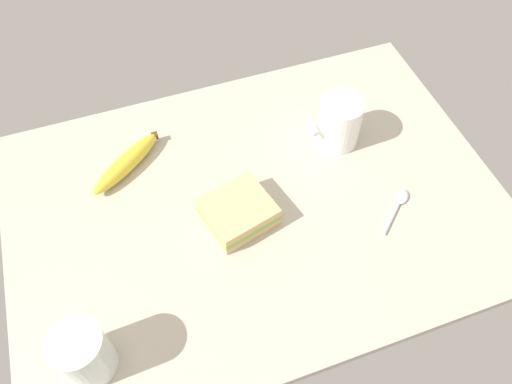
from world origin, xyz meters
TOP-DOWN VIEW (x-y plane):
  - tabletop at (0.00, 0.00)cm, footprint 90.00×64.00cm
  - coffee_mug_black at (-20.21, -8.81)cm, footprint 10.56×8.41cm
  - sandwich_main at (4.21, 2.53)cm, footprint 13.64×12.82cm
  - glass_of_milk at (33.17, 19.69)cm, footprint 7.92×7.92cm
  - banana at (20.71, -15.51)cm, footprint 15.99×13.05cm
  - spoon at (-24.29, 9.52)cm, footprint 9.19×8.37cm

SIDE VIEW (x-z plane):
  - tabletop at x=0.00cm, z-range 0.00..2.00cm
  - spoon at x=-24.29cm, z-range 1.98..2.78cm
  - banana at x=20.71cm, z-range 2.00..5.41cm
  - sandwich_main at x=4.21cm, z-range 2.00..6.40cm
  - glass_of_milk at x=33.17cm, z-range 1.53..11.76cm
  - coffee_mug_black at x=-20.21cm, z-range 2.14..12.30cm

